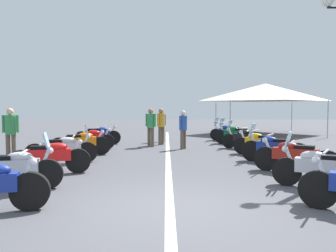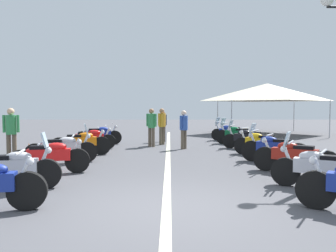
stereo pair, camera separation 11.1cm
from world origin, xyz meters
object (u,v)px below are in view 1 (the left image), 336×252
motorcycle_right_row_2 (294,156)px  motorcycle_right_row_5 (247,138)px  motorcycle_left_row_2 (51,156)px  motorcycle_right_row_1 (320,167)px  motorcycle_right_row_7 (228,132)px  event_tent (265,92)px  motorcycle_left_row_5 (90,138)px  bystander_3 (162,124)px  motorcycle_right_row_3 (273,148)px  traffic_cone_0 (29,154)px  motorcycle_left_row_6 (98,135)px  motorcycle_right_row_6 (236,134)px  bystander_1 (161,124)px  motorcycle_right_row_4 (259,143)px  bystander_0 (11,130)px  bystander_2 (151,124)px  bystander_4 (183,127)px  motorcycle_left_row_3 (62,148)px  motorcycle_left_row_4 (81,143)px  motorcycle_left_row_1 (12,168)px

motorcycle_right_row_2 → motorcycle_right_row_5: motorcycle_right_row_5 is taller
motorcycle_left_row_2 → motorcycle_right_row_1: size_ratio=1.09×
motorcycle_right_row_1 → motorcycle_right_row_7: motorcycle_right_row_1 is taller
motorcycle_right_row_5 → motorcycle_right_row_7: size_ratio=1.12×
motorcycle_right_row_7 → event_tent: size_ratio=0.29×
motorcycle_left_row_5 → bystander_3: (2.86, -2.92, 0.46)m
motorcycle_right_row_3 → traffic_cone_0: 7.60m
motorcycle_right_row_3 → event_tent: 11.68m
motorcycle_left_row_6 → motorcycle_left_row_2: bearing=-100.2°
motorcycle_right_row_7 → motorcycle_right_row_3: bearing=125.9°
motorcycle_left_row_2 → motorcycle_right_row_6: motorcycle_right_row_6 is taller
motorcycle_right_row_1 → motorcycle_right_row_7: (9.94, 0.14, -0.00)m
motorcycle_right_row_1 → motorcycle_right_row_2: bearing=-65.4°
motorcycle_right_row_5 → bystander_1: bystander_1 is taller
motorcycle_right_row_2 → event_tent: 13.24m
motorcycle_right_row_4 → bystander_0: 8.47m
traffic_cone_0 → event_tent: size_ratio=0.10×
motorcycle_right_row_7 → event_tent: event_tent is taller
motorcycle_right_row_4 → bystander_2: bearing=1.6°
motorcycle_right_row_2 → motorcycle_right_row_3: motorcycle_right_row_3 is taller
motorcycle_right_row_6 → event_tent: 7.13m
motorcycle_right_row_2 → motorcycle_right_row_4: (3.25, 0.03, -0.01)m
bystander_4 → motorcycle_right_row_3: bearing=-17.1°
bystander_1 → traffic_cone_0: bearing=86.9°
motorcycle_right_row_7 → traffic_cone_0: size_ratio=2.88×
motorcycle_left_row_5 → motorcycle_left_row_6: size_ratio=1.01×
motorcycle_right_row_2 → motorcycle_right_row_4: size_ratio=1.14×
motorcycle_left_row_3 → motorcycle_right_row_2: motorcycle_left_row_3 is taller
traffic_cone_0 → event_tent: event_tent is taller
motorcycle_left_row_3 → bystander_1: bystander_1 is taller
motorcycle_right_row_3 → motorcycle_right_row_4: size_ratio=1.09×
traffic_cone_0 → bystander_2: 5.60m
motorcycle_left_row_3 → event_tent: bearing=32.2°
motorcycle_left_row_6 → motorcycle_right_row_4: bearing=-39.7°
bystander_1 → motorcycle_left_row_6: bearing=34.4°
motorcycle_left_row_2 → motorcycle_left_row_5: (5.14, 0.15, -0.01)m
motorcycle_left_row_6 → motorcycle_right_row_7: 6.43m
motorcycle_left_row_6 → motorcycle_right_row_3: bearing=-49.7°
motorcycle_left_row_2 → bystander_0: 3.13m
motorcycle_left_row_4 → motorcycle_right_row_2: size_ratio=1.09×
motorcycle_left_row_4 → motorcycle_right_row_5: (1.79, -6.35, -0.01)m
bystander_2 → event_tent: bearing=166.1°
motorcycle_left_row_4 → motorcycle_right_row_3: 6.57m
bystander_1 → bystander_4: bystander_1 is taller
motorcycle_left_row_2 → traffic_cone_0: size_ratio=3.33×
motorcycle_left_row_3 → bystander_2: (4.32, -2.52, 0.51)m
bystander_0 → bystander_2: bystander_0 is taller
motorcycle_left_row_4 → bystander_4: bearing=11.5°
motorcycle_left_row_1 → motorcycle_right_row_1: size_ratio=1.11×
motorcycle_right_row_3 → bystander_1: 6.20m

